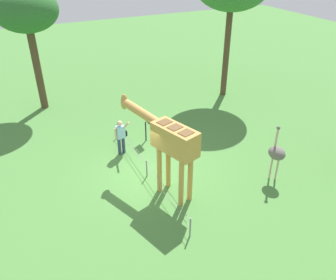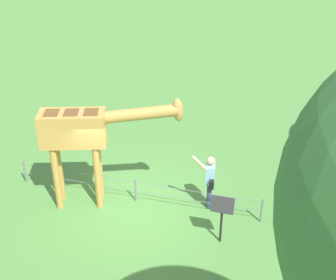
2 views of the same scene
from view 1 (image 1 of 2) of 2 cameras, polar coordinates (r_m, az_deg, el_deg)
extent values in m
plane|color=#4C843D|center=(13.69, -2.65, -5.78)|extent=(60.00, 60.00, 0.00)
cylinder|color=#C69347|center=(12.33, -1.44, -4.92)|extent=(0.18, 0.18, 1.90)
cylinder|color=#C69347|center=(12.58, 0.04, -4.12)|extent=(0.18, 0.18, 1.90)
cylinder|color=#C69347|center=(11.70, 2.21, -7.19)|extent=(0.18, 0.18, 1.90)
cylinder|color=#C69347|center=(11.96, 3.70, -6.29)|extent=(0.18, 0.18, 1.90)
cube|color=#C69347|center=(11.36, 1.15, 0.10)|extent=(1.83, 1.19, 0.90)
cube|color=brown|center=(11.45, -0.58, 3.01)|extent=(0.48, 0.53, 0.02)
cube|color=brown|center=(11.13, 1.18, 2.14)|extent=(0.48, 0.53, 0.02)
cube|color=brown|center=(10.83, 3.04, 1.23)|extent=(0.48, 0.53, 0.02)
cylinder|color=#C69347|center=(12.27, -4.27, 4.45)|extent=(2.14, 0.96, 0.52)
ellipsoid|color=#C69347|center=(12.99, -7.29, 6.32)|extent=(0.40, 0.35, 0.66)
cylinder|color=brown|center=(12.90, -7.60, 7.00)|extent=(0.05, 0.05, 0.14)
cylinder|color=brown|center=(12.94, -7.09, 7.10)|extent=(0.05, 0.05, 0.14)
cylinder|color=navy|center=(14.96, -7.42, -0.78)|extent=(0.14, 0.14, 0.78)
cylinder|color=navy|center=(14.88, -8.09, -1.01)|extent=(0.14, 0.14, 0.78)
cube|color=#8CBFE0|center=(14.59, -7.93, 1.33)|extent=(0.30, 0.39, 0.55)
sphere|color=#D8AD8C|center=(14.39, -8.05, 2.77)|extent=(0.22, 0.22, 0.22)
cylinder|color=#D8AD8C|center=(14.22, -6.92, 2.51)|extent=(0.45, 0.15, 0.44)
cylinder|color=#D8AD8C|center=(14.51, -8.70, 1.07)|extent=(0.08, 0.08, 0.50)
cube|color=black|center=(14.80, -7.23, 1.06)|extent=(0.15, 0.22, 0.24)
cylinder|color=#CC9E93|center=(13.82, 16.71, -4.57)|extent=(0.07, 0.07, 0.90)
cylinder|color=#CC9E93|center=(13.83, 17.64, -4.73)|extent=(0.07, 0.07, 0.90)
ellipsoid|color=#66605B|center=(13.43, 17.65, -2.10)|extent=(0.70, 0.56, 0.49)
cylinder|color=#CC9E93|center=(13.25, 17.59, 0.22)|extent=(0.08, 0.08, 0.80)
sphere|color=#66605B|center=(13.04, 17.90, 1.92)|extent=(0.14, 0.14, 0.14)
cylinder|color=brown|center=(20.28, 9.68, 13.99)|extent=(0.34, 0.34, 4.92)
cylinder|color=brown|center=(19.56, -20.84, 10.74)|extent=(0.39, 0.39, 4.22)
ellipsoid|color=#2D662D|center=(18.85, -22.61, 19.40)|extent=(3.10, 3.10, 2.17)
cylinder|color=black|center=(15.72, -3.72, 1.45)|extent=(0.06, 0.06, 0.95)
cube|color=#2D2D2D|center=(15.41, -3.80, 3.58)|extent=(0.56, 0.21, 0.38)
cylinder|color=slate|center=(10.98, 3.71, -14.28)|extent=(0.05, 0.05, 0.75)
cylinder|color=slate|center=(13.41, -3.56, -4.72)|extent=(0.05, 0.05, 0.75)
cylinder|color=slate|center=(16.23, -8.33, 1.77)|extent=(0.05, 0.05, 0.75)
cube|color=slate|center=(13.26, -3.60, -3.80)|extent=(7.00, 0.01, 0.01)
cube|color=slate|center=(13.43, -3.56, -4.86)|extent=(7.00, 0.01, 0.01)
camera|label=2|loc=(19.54, 21.79, 27.78)|focal=48.46mm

